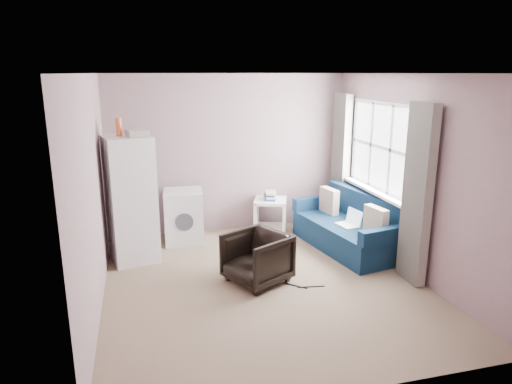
% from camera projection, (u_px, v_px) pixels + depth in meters
% --- Properties ---
extents(room, '(3.84, 4.24, 2.54)m').
position_uv_depth(room, '(266.00, 184.00, 5.32)').
color(room, '#7F6953').
rests_on(room, ground).
extents(armchair, '(0.86, 0.88, 0.69)m').
position_uv_depth(armchair, '(257.00, 256.00, 5.56)').
color(armchair, black).
rests_on(armchair, ground).
extents(fridge, '(0.71, 0.71, 1.95)m').
position_uv_depth(fridge, '(131.00, 199.00, 6.12)').
color(fridge, silver).
rests_on(fridge, ground).
extents(washing_machine, '(0.61, 0.61, 0.80)m').
position_uv_depth(washing_machine, '(184.00, 215.00, 6.89)').
color(washing_machine, silver).
rests_on(washing_machine, ground).
extents(side_table, '(0.64, 0.64, 0.68)m').
position_uv_depth(side_table, '(270.00, 213.00, 7.33)').
color(side_table, white).
rests_on(side_table, ground).
extents(sofa, '(1.13, 1.93, 0.81)m').
position_uv_depth(sofa, '(350.00, 228.00, 6.68)').
color(sofa, '#102E4D').
rests_on(sofa, ground).
extents(window_dressing, '(0.17, 2.62, 2.18)m').
position_uv_depth(window_dressing, '(373.00, 175.00, 6.43)').
color(window_dressing, white).
rests_on(window_dressing, ground).
extents(floor_cables, '(0.47, 0.24, 0.01)m').
position_uv_depth(floor_cables, '(303.00, 286.00, 5.51)').
color(floor_cables, black).
rests_on(floor_cables, ground).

